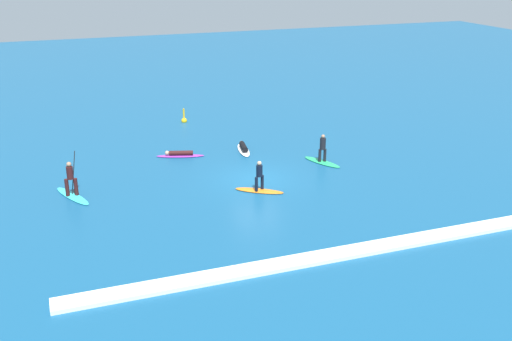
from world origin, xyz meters
The scene contains 8 objects.
ground_plane centered at (0.00, 0.00, 0.00)m, with size 120.00×120.00×0.00m, color navy.
surfer_on_purple_board centered at (-3.06, 5.16, 0.13)m, with size 2.94×1.42×0.37m.
surfer_on_orange_board centered at (-0.45, -1.73, 0.47)m, with size 2.49×1.98×1.68m.
surfer_on_teal_board centered at (-9.66, 0.87, 0.52)m, with size 1.81×3.11×2.35m.
surfer_on_green_board centered at (4.60, 1.18, 0.50)m, with size 1.66×2.70×1.74m.
surfer_on_white_board centered at (0.95, 4.90, 0.17)m, with size 1.06×2.75×0.45m.
marker_buoy centered at (-1.00, 12.60, 0.18)m, with size 0.41×0.41×1.12m.
wave_crest centered at (0.00, -9.41, 0.09)m, with size 22.26×0.90×0.18m, color white.
Camera 1 is at (-10.47, -28.73, 11.87)m, focal length 41.90 mm.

